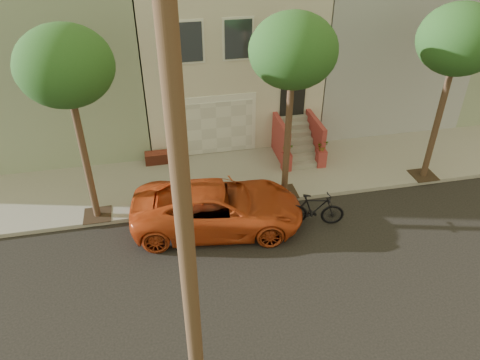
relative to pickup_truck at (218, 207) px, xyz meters
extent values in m
plane|color=black|center=(1.60, -2.72, -0.76)|extent=(90.00, 90.00, 0.00)
cube|color=gray|center=(1.60, 2.63, -0.69)|extent=(40.00, 3.70, 0.15)
cube|color=#BDB1A1|center=(1.60, 8.48, 2.89)|extent=(7.00, 8.00, 7.00)
cube|color=gray|center=(-5.20, 8.48, 2.89)|extent=(6.50, 8.00, 7.00)
cube|color=#989AA0|center=(8.40, 8.48, 2.89)|extent=(6.50, 8.00, 7.00)
cube|color=silver|center=(0.70, 4.50, 0.64)|extent=(3.20, 0.12, 2.50)
cube|color=silver|center=(0.70, 4.44, 0.54)|extent=(2.90, 0.06, 2.20)
cube|color=gray|center=(0.70, 2.63, -0.60)|extent=(3.20, 3.70, 0.02)
cube|color=brown|center=(-1.50, 4.18, -0.39)|extent=(1.40, 0.45, 0.44)
cube|color=black|center=(3.80, 4.45, 1.79)|extent=(1.00, 0.06, 2.00)
cube|color=#3F4751|center=(-0.20, 4.45, 3.99)|extent=(1.00, 0.06, 1.40)
cube|color=silver|center=(-0.20, 4.47, 3.99)|extent=(1.15, 0.05, 1.55)
cube|color=#3F4751|center=(1.60, 4.45, 3.99)|extent=(1.00, 0.06, 1.40)
cube|color=silver|center=(1.60, 4.47, 3.99)|extent=(1.15, 0.05, 1.55)
cube|color=#3F4751|center=(3.40, 4.45, 3.99)|extent=(1.00, 0.06, 1.40)
cube|color=silver|center=(3.40, 4.47, 3.99)|extent=(1.15, 0.05, 1.55)
cube|color=gray|center=(3.80, 2.66, -0.51)|extent=(1.20, 0.28, 0.20)
cube|color=gray|center=(3.80, 2.94, -0.31)|extent=(1.20, 0.28, 0.20)
cube|color=gray|center=(3.80, 3.22, -0.11)|extent=(1.20, 0.28, 0.20)
cube|color=gray|center=(3.80, 3.50, 0.09)|extent=(1.20, 0.28, 0.20)
cube|color=gray|center=(3.80, 3.78, 0.29)|extent=(1.20, 0.28, 0.20)
cube|color=gray|center=(3.80, 4.06, 0.49)|extent=(1.20, 0.28, 0.20)
cube|color=gray|center=(3.80, 4.34, 0.69)|extent=(1.20, 0.28, 0.20)
cube|color=#973331|center=(3.10, 3.50, 0.19)|extent=(0.18, 1.96, 1.60)
cube|color=#973331|center=(4.50, 3.50, 0.19)|extent=(0.18, 1.96, 1.60)
cube|color=#973331|center=(3.10, 2.62, -0.26)|extent=(0.35, 0.35, 0.70)
imported|color=#1F4F1C|center=(3.10, 2.62, 0.31)|extent=(0.40, 0.35, 0.45)
cube|color=#973331|center=(4.50, 2.62, -0.26)|extent=(0.35, 0.35, 0.70)
imported|color=#1F4F1C|center=(4.50, 2.62, 0.31)|extent=(0.41, 0.35, 0.45)
cube|color=#2D2116|center=(-3.90, 1.18, -0.61)|extent=(0.90, 0.90, 0.02)
cylinder|color=#3A271A|center=(-3.90, 1.18, 1.49)|extent=(0.22, 0.22, 4.20)
ellipsoid|color=#1F4F1C|center=(-3.90, 1.18, 4.54)|extent=(2.70, 2.57, 2.29)
cube|color=#2D2116|center=(2.60, 1.18, -0.61)|extent=(0.90, 0.90, 0.02)
cylinder|color=#3A271A|center=(2.60, 1.18, 1.49)|extent=(0.22, 0.22, 4.20)
ellipsoid|color=#1F4F1C|center=(2.60, 1.18, 4.54)|extent=(2.70, 2.57, 2.29)
cube|color=#2D2116|center=(8.10, 1.18, -0.61)|extent=(0.90, 0.90, 0.02)
cylinder|color=#3A271A|center=(8.10, 1.18, 1.49)|extent=(0.22, 0.22, 4.20)
ellipsoid|color=#1F4F1C|center=(8.10, 1.18, 4.54)|extent=(2.70, 2.57, 2.29)
cylinder|color=#452E20|center=(-1.40, -5.92, 4.24)|extent=(0.30, 0.30, 10.00)
imported|color=#B94018|center=(0.00, 0.00, 0.00)|extent=(5.76, 3.23, 1.52)
imported|color=black|center=(3.10, -0.54, -0.18)|extent=(2.02, 0.96, 1.17)
camera|label=1|loc=(-1.68, -11.58, 8.83)|focal=34.09mm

